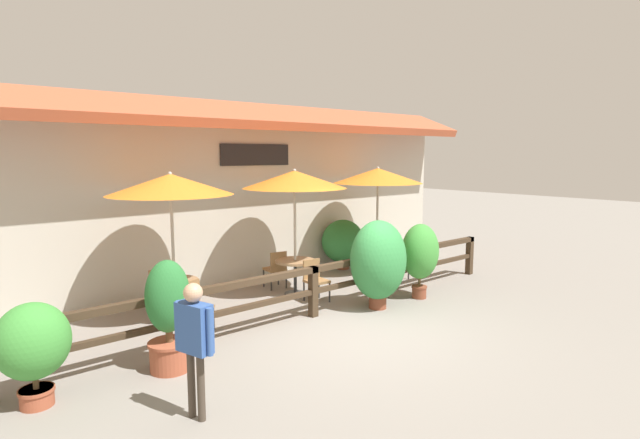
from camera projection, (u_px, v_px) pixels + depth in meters
name	position (u px, v px, depth m)	size (l,w,h in m)	color
ground_plane	(352.00, 331.00, 8.55)	(60.00, 60.00, 0.00)	gray
building_facade	(228.00, 192.00, 11.36)	(14.28, 1.49, 4.23)	#BCB7A8
patio_railing	(313.00, 280.00, 9.25)	(10.40, 0.14, 0.95)	#3D2D1E
patio_umbrella_near	(170.00, 185.00, 8.78)	(2.21, 2.21, 2.71)	#B7B2A8
dining_table_near	(175.00, 288.00, 9.03)	(0.86, 0.86, 0.76)	olive
chair_near_streetside	(195.00, 303.00, 8.55)	(0.49, 0.49, 0.85)	olive
chair_near_wallside	(159.00, 287.00, 9.57)	(0.51, 0.51, 0.85)	olive
patio_umbrella_middle	(295.00, 180.00, 10.50)	(2.21, 2.21, 2.71)	#B7B2A8
dining_table_middle	(295.00, 267.00, 10.74)	(0.86, 0.86, 0.76)	olive
chair_middle_streetside	(315.00, 278.00, 10.27)	(0.46, 0.46, 0.85)	olive
chair_middle_wallside	(276.00, 268.00, 11.23)	(0.47, 0.47, 0.85)	olive
patio_umbrella_far	(378.00, 176.00, 12.31)	(2.21, 2.21, 2.71)	#B7B2A8
dining_table_far	(377.00, 251.00, 12.56)	(0.86, 0.86, 0.76)	olive
chair_far_streetside	(396.00, 260.00, 12.06)	(0.48, 0.48, 0.85)	olive
chair_far_wallside	(359.00, 251.00, 13.09)	(0.45, 0.45, 0.85)	olive
potted_plant_entrance_palm	(420.00, 253.00, 10.41)	(0.82, 0.74, 1.58)	brown
potted_plant_broad_leaf	(33.00, 345.00, 5.92)	(0.85, 0.77, 1.28)	#9E4C33
potted_plant_tall_tropical	(168.00, 313.00, 6.92)	(0.62, 0.60, 1.58)	#9E4C33
potted_plant_small_flowering	(378.00, 261.00, 9.71)	(1.16, 1.04, 1.75)	brown
potted_plant_corner_fern	(343.00, 242.00, 13.12)	(1.16, 1.05, 1.31)	brown
pedestrian	(194.00, 333.00, 5.60)	(0.30, 0.55, 1.60)	#42382D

